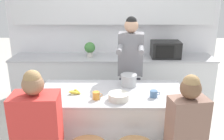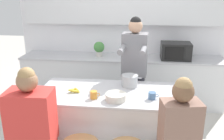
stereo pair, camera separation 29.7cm
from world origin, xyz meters
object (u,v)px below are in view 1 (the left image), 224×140
Objects in this scene: fruit_bowl at (119,97)px; person_cooking at (130,77)px; kitchen_island at (112,125)px; coffee_cup_near at (154,94)px; potted_plant at (90,48)px; coffee_cup_far at (96,95)px; microwave at (166,49)px; banana_bunch at (75,92)px; cooking_pot at (129,80)px.

person_cooking is at bearing 77.67° from fruit_bowl.
kitchen_island is at bearing 109.37° from fruit_bowl.
potted_plant reaches higher than coffee_cup_near.
coffee_cup_far is 0.22× the size of microwave.
person_cooking is 0.77m from coffee_cup_near.
potted_plant is at bearing 89.14° from banana_bunch.
kitchen_island is at bearing -135.52° from cooking_pot.
cooking_pot is 1.10× the size of potted_plant.
banana_bunch is 0.33× the size of microwave.
cooking_pot reaches higher than fruit_bowl.
microwave is (1.12, 1.80, 0.09)m from coffee_cup_far.
microwave is (1.38, 1.66, 0.11)m from banana_bunch.
coffee_cup_near is at bearing -63.49° from potted_plant.
cooking_pot is (-0.04, -0.39, 0.10)m from person_cooking.
cooking_pot reaches higher than banana_bunch.
potted_plant reaches higher than coffee_cup_far.
microwave is 1.36m from potted_plant.
kitchen_island is 1.95m from microwave.
potted_plant is (0.03, 1.70, 0.12)m from banana_bunch.
banana_bunch is at bearing -172.67° from kitchen_island.
banana_bunch is at bearing -90.86° from potted_plant.
coffee_cup_far is at bearing -113.32° from person_cooking.
person_cooking reaches higher than cooking_pot.
banana_bunch is 1.70m from potted_plant.
person_cooking is 5.82× the size of cooking_pot.
banana_bunch is at bearing -129.82° from microwave.
cooking_pot is 1.58m from microwave.
fruit_bowl reaches higher than kitchen_island.
coffee_cup_near is at bearing -5.22° from banana_bunch.
potted_plant is at bearing 116.51° from coffee_cup_near.
kitchen_island is at bearing 163.65° from coffee_cup_near.
person_cooking is at bearing 43.32° from banana_bunch.
microwave is at bearing 64.46° from fruit_bowl.
coffee_cup_far reaches higher than banana_bunch.
banana_bunch is at bearing 174.78° from coffee_cup_near.
potted_plant reaches higher than banana_bunch.
kitchen_island is 1.79m from potted_plant.
fruit_bowl is (-0.18, -0.81, 0.07)m from person_cooking.
kitchen_island is at bearing 48.86° from coffee_cup_far.
kitchen_island is 0.69m from coffee_cup_near.
kitchen_island is 0.54m from fruit_bowl.
coffee_cup_far is 1.86m from potted_plant.
potted_plant is at bearing 127.51° from person_cooking.
cooking_pot is (0.21, 0.21, 0.52)m from kitchen_island.
fruit_bowl is at bearing -75.28° from potted_plant.
person_cooking is 14.88× the size of coffee_cup_near.
cooking_pot is 0.56m from coffee_cup_far.
kitchen_island is at bearing -108.11° from person_cooking.
coffee_cup_far reaches higher than fruit_bowl.
banana_bunch is 0.61× the size of potted_plant.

